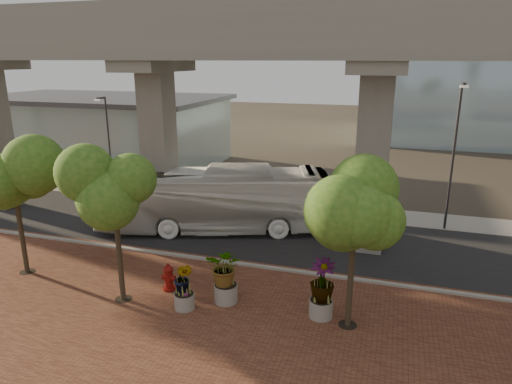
% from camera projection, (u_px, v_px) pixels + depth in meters
% --- Properties ---
extents(ground, '(160.00, 160.00, 0.00)m').
position_uv_depth(ground, '(247.00, 249.00, 24.11)').
color(ground, '#352F26').
rests_on(ground, ground).
extents(brick_plaza, '(70.00, 13.00, 0.06)m').
position_uv_depth(brick_plaza, '(179.00, 332.00, 16.77)').
color(brick_plaza, brown).
rests_on(brick_plaza, ground).
extents(asphalt_road, '(90.00, 8.00, 0.04)m').
position_uv_depth(asphalt_road, '(258.00, 235.00, 25.93)').
color(asphalt_road, black).
rests_on(asphalt_road, ground).
extents(curb_strip, '(70.00, 0.25, 0.16)m').
position_uv_depth(curb_strip, '(234.00, 263.00, 22.25)').
color(curb_strip, gray).
rests_on(curb_strip, ground).
extents(far_sidewalk, '(90.00, 3.00, 0.06)m').
position_uv_depth(far_sidewalk, '(282.00, 206.00, 30.97)').
color(far_sidewalk, gray).
rests_on(far_sidewalk, ground).
extents(transit_viaduct, '(72.00, 5.60, 12.40)m').
position_uv_depth(transit_viaduct, '(258.00, 106.00, 23.88)').
color(transit_viaduct, gray).
rests_on(transit_viaduct, ground).
extents(station_pavilion, '(23.00, 13.00, 6.30)m').
position_uv_depth(station_pavilion, '(101.00, 129.00, 43.55)').
color(station_pavilion, '#A9BEC1').
rests_on(station_pavilion, ground).
extents(transit_bus, '(13.70, 7.01, 3.73)m').
position_uv_depth(transit_bus, '(216.00, 200.00, 26.25)').
color(transit_bus, silver).
rests_on(transit_bus, ground).
extents(fire_hydrant, '(0.60, 0.54, 1.20)m').
position_uv_depth(fire_hydrant, '(169.00, 277.00, 19.62)').
color(fire_hydrant, maroon).
rests_on(fire_hydrant, ground).
extents(planter_front, '(2.15, 2.15, 2.37)m').
position_uv_depth(planter_front, '(225.00, 269.00, 18.42)').
color(planter_front, '#A39F93').
rests_on(planter_front, ground).
extents(planter_right, '(2.24, 2.24, 2.40)m').
position_uv_depth(planter_right, '(322.00, 283.00, 17.31)').
color(planter_right, gray).
rests_on(planter_right, ground).
extents(planter_left, '(1.81, 1.81, 1.99)m').
position_uv_depth(planter_left, '(184.00, 281.00, 17.98)').
color(planter_left, '#A3A093').
rests_on(planter_left, ground).
extents(street_tree_far_west, '(4.13, 4.13, 6.63)m').
position_uv_depth(street_tree_far_west, '(12.00, 174.00, 20.09)').
color(street_tree_far_west, '#423725').
rests_on(street_tree_far_west, ground).
extents(street_tree_near_west, '(3.72, 3.72, 6.38)m').
position_uv_depth(street_tree_near_west, '(114.00, 192.00, 17.68)').
color(street_tree_near_west, '#423725').
rests_on(street_tree_near_west, ground).
extents(street_tree_near_east, '(3.92, 3.92, 6.26)m').
position_uv_depth(street_tree_near_east, '(355.00, 213.00, 15.90)').
color(street_tree_near_east, '#423725').
rests_on(street_tree_near_east, ground).
extents(streetlamp_west, '(0.35, 1.04, 7.16)m').
position_uv_depth(streetlamp_west, '(108.00, 141.00, 31.78)').
color(streetlamp_west, '#2E2E33').
rests_on(streetlamp_west, ground).
extents(streetlamp_east, '(0.42, 1.22, 8.44)m').
position_uv_depth(streetlamp_east, '(455.00, 147.00, 25.43)').
color(streetlamp_east, '#2C2C31').
rests_on(streetlamp_east, ground).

